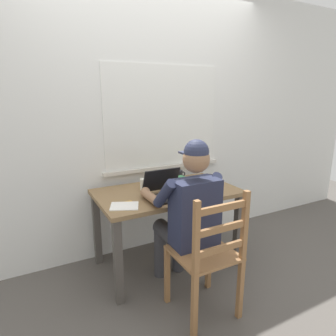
{
  "coord_description": "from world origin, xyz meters",
  "views": [
    {
      "loc": [
        -1.13,
        -2.18,
        1.55
      ],
      "look_at": [
        -0.02,
        -0.05,
        0.94
      ],
      "focal_mm": 31.03,
      "sensor_mm": 36.0,
      "label": 1
    }
  ],
  "objects": [
    {
      "name": "paper_pile_near_laptop",
      "position": [
        -0.46,
        -0.19,
        0.73
      ],
      "size": [
        0.26,
        0.24,
        0.01
      ],
      "primitive_type": "cube",
      "rotation": [
        0.0,
        0.0,
        -0.4
      ],
      "color": "white",
      "rests_on": "desk"
    },
    {
      "name": "book_stack_main",
      "position": [
        0.14,
        0.07,
        0.77
      ],
      "size": [
        0.2,
        0.14,
        0.09
      ],
      "color": "gold",
      "rests_on": "desk"
    },
    {
      "name": "paper_pile_back_corner",
      "position": [
        0.31,
        -0.05,
        0.73
      ],
      "size": [
        0.24,
        0.22,
        0.01
      ],
      "primitive_type": "cube",
      "rotation": [
        0.0,
        0.0,
        0.4
      ],
      "color": "silver",
      "rests_on": "desk"
    },
    {
      "name": "back_wall",
      "position": [
        0.0,
        0.44,
        1.3
      ],
      "size": [
        6.0,
        0.08,
        2.6
      ],
      "color": "silver",
      "rests_on": "ground"
    },
    {
      "name": "computer_mouse",
      "position": [
        0.19,
        -0.2,
        0.74
      ],
      "size": [
        0.06,
        0.1,
        0.03
      ],
      "primitive_type": "ellipsoid",
      "color": "black",
      "rests_on": "desk"
    },
    {
      "name": "seated_person",
      "position": [
        -0.05,
        -0.44,
        0.7
      ],
      "size": [
        0.5,
        0.6,
        1.26
      ],
      "color": "#232842",
      "rests_on": "ground"
    },
    {
      "name": "coffee_mug_spare",
      "position": [
        0.26,
        0.25,
        0.77
      ],
      "size": [
        0.11,
        0.07,
        0.1
      ],
      "color": "black",
      "rests_on": "desk"
    },
    {
      "name": "coffee_mug_dark",
      "position": [
        0.44,
        -0.02,
        0.77
      ],
      "size": [
        0.12,
        0.08,
        0.09
      ],
      "color": "black",
      "rests_on": "desk"
    },
    {
      "name": "laptop",
      "position": [
        -0.07,
        -0.12,
        0.78
      ],
      "size": [
        0.33,
        0.32,
        0.22
      ],
      "color": "black",
      "rests_on": "desk"
    },
    {
      "name": "wooden_chair",
      "position": [
        -0.05,
        -0.72,
        0.47
      ],
      "size": [
        0.42,
        0.42,
        0.95
      ],
      "color": "olive",
      "rests_on": "ground"
    },
    {
      "name": "coffee_mug_white",
      "position": [
        -0.16,
        0.12,
        0.77
      ],
      "size": [
        0.11,
        0.08,
        0.1
      ],
      "color": "silver",
      "rests_on": "desk"
    },
    {
      "name": "landscape_photo_print",
      "position": [
        -0.44,
        -0.14,
        0.73
      ],
      "size": [
        0.13,
        0.09,
        0.0
      ],
      "primitive_type": "cube",
      "rotation": [
        0.0,
        0.0,
        0.03
      ],
      "color": "gold",
      "rests_on": "desk"
    },
    {
      "name": "ground_plane",
      "position": [
        0.0,
        0.0,
        0.0
      ],
      "size": [
        8.0,
        8.0,
        0.0
      ],
      "primitive_type": "plane",
      "color": "#56514C"
    },
    {
      "name": "desk",
      "position": [
        0.0,
        0.0,
        0.62
      ],
      "size": [
        1.24,
        0.72,
        0.72
      ],
      "color": "olive",
      "rests_on": "ground"
    }
  ]
}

